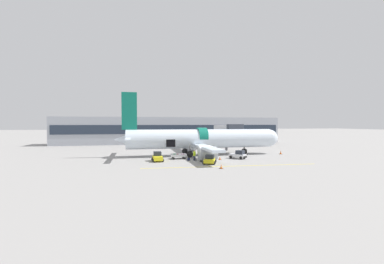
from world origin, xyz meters
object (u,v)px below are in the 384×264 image
(ground_crew_loader_a, at_px, (199,153))
(ground_crew_supervisor, at_px, (194,155))
(baggage_tug_mid, at_px, (158,157))
(baggage_tug_rear, at_px, (210,160))
(baggage_cart_loading, at_px, (179,156))
(suitcase_on_tarmac_upright, at_px, (189,159))
(baggage_tug_lead, at_px, (238,155))
(airplane, at_px, (200,139))
(ground_crew_driver, at_px, (195,155))
(ground_crew_loader_b, at_px, (200,153))

(ground_crew_loader_a, xyz_separation_m, ground_crew_supervisor, (-1.54, -2.95, 0.05))
(baggage_tug_mid, relative_size, baggage_tug_rear, 0.96)
(baggage_cart_loading, bearing_deg, suitcase_on_tarmac_upright, -62.27)
(baggage_tug_lead, distance_m, baggage_cart_loading, 10.74)
(airplane, height_order, baggage_tug_rear, airplane)
(baggage_tug_lead, height_order, ground_crew_loader_a, ground_crew_loader_a)
(baggage_tug_rear, relative_size, ground_crew_supervisor, 1.86)
(baggage_tug_lead, distance_m, suitcase_on_tarmac_upright, 9.23)
(baggage_tug_lead, relative_size, suitcase_on_tarmac_upright, 5.40)
(baggage_tug_lead, relative_size, baggage_cart_loading, 0.86)
(airplane, xyz_separation_m, baggage_tug_rear, (-1.05, -10.63, -2.61))
(baggage_tug_mid, xyz_separation_m, ground_crew_driver, (6.55, 0.48, 0.19))
(baggage_tug_rear, distance_m, ground_crew_loader_b, 5.72)
(ground_crew_supervisor, bearing_deg, baggage_tug_lead, 3.92)
(airplane, relative_size, baggage_tug_rear, 10.14)
(ground_crew_loader_a, xyz_separation_m, ground_crew_loader_b, (-0.03, -1.01, 0.09))
(airplane, height_order, ground_crew_loader_b, airplane)
(ground_crew_loader_a, relative_size, ground_crew_driver, 1.00)
(airplane, distance_m, baggage_tug_lead, 8.82)
(baggage_tug_mid, xyz_separation_m, ground_crew_loader_a, (7.78, 2.28, 0.19))
(baggage_tug_mid, relative_size, ground_crew_supervisor, 1.79)
(airplane, bearing_deg, baggage_cart_loading, -140.06)
(airplane, xyz_separation_m, suitcase_on_tarmac_upright, (-3.60, -6.56, -2.98))
(baggage_tug_mid, xyz_separation_m, ground_crew_supervisor, (6.24, -0.66, 0.24))
(ground_crew_loader_a, bearing_deg, airplane, 73.86)
(ground_crew_driver, bearing_deg, ground_crew_loader_b, 33.75)
(baggage_cart_loading, height_order, ground_crew_loader_a, ground_crew_loader_a)
(baggage_cart_loading, bearing_deg, airplane, 39.94)
(baggage_tug_rear, distance_m, baggage_cart_loading, 7.58)
(airplane, xyz_separation_m, baggage_tug_mid, (-8.91, -6.20, -2.52))
(baggage_tug_lead, bearing_deg, ground_crew_loader_b, 168.53)
(baggage_tug_lead, xyz_separation_m, ground_crew_supervisor, (-8.29, -0.57, 0.27))
(ground_crew_loader_b, bearing_deg, suitcase_on_tarmac_upright, -146.16)
(baggage_cart_loading, bearing_deg, baggage_tug_lead, -11.81)
(airplane, distance_m, baggage_cart_loading, 6.95)
(ground_crew_loader_b, bearing_deg, baggage_tug_mid, -170.63)
(airplane, relative_size, ground_crew_loader_b, 18.14)
(baggage_tug_mid, height_order, ground_crew_loader_a, ground_crew_loader_a)
(ground_crew_loader_a, height_order, ground_crew_supervisor, ground_crew_supervisor)
(baggage_tug_lead, bearing_deg, baggage_tug_mid, 179.62)
(airplane, height_order, baggage_tug_lead, airplane)
(ground_crew_supervisor, bearing_deg, baggage_tug_mid, 173.91)
(baggage_tug_rear, bearing_deg, airplane, 84.36)
(ground_crew_loader_a, relative_size, suitcase_on_tarmac_upright, 2.85)
(baggage_tug_lead, xyz_separation_m, baggage_tug_mid, (-14.52, 0.10, 0.03))
(baggage_tug_rear, xyz_separation_m, ground_crew_loader_a, (-0.08, 6.71, 0.27))
(ground_crew_loader_b, bearing_deg, ground_crew_loader_a, 88.29)
(ground_crew_loader_a, height_order, ground_crew_driver, ground_crew_driver)
(baggage_tug_lead, relative_size, ground_crew_loader_a, 1.90)
(airplane, distance_m, baggage_tug_rear, 10.99)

